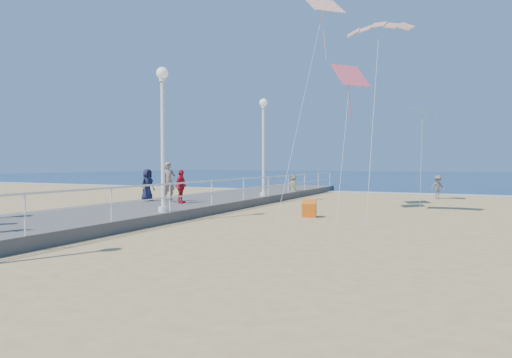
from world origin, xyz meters
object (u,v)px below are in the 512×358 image
at_px(lamp_post_far, 263,136).
at_px(spectator_3, 181,186).
at_px(beach_walker_c, 293,186).
at_px(lamp_post_mid, 163,123).
at_px(spectator_6, 169,182).
at_px(spectator_4, 147,185).
at_px(beach_walker_a, 438,187).
at_px(box_kite, 309,210).

height_order(lamp_post_far, spectator_3, lamp_post_far).
bearing_deg(lamp_post_far, beach_walker_c, 91.38).
relative_size(lamp_post_mid, spectator_6, 2.87).
distance_m(lamp_post_far, spectator_4, 6.91).
bearing_deg(beach_walker_a, spectator_4, -166.19).
bearing_deg(spectator_4, beach_walker_a, -35.83).
height_order(lamp_post_far, spectator_6, lamp_post_far).
bearing_deg(lamp_post_mid, beach_walker_c, 90.49).
bearing_deg(beach_walker_c, lamp_post_mid, -41.86).
relative_size(beach_walker_c, box_kite, 2.46).
bearing_deg(beach_walker_a, lamp_post_far, -171.49).
xyz_separation_m(beach_walker_a, box_kite, (-4.13, -12.33, -0.43)).
relative_size(spectator_4, box_kite, 2.55).
bearing_deg(box_kite, spectator_4, 168.55).
bearing_deg(beach_walker_c, spectator_4, -61.50).
bearing_deg(beach_walker_c, beach_walker_a, 62.38).
bearing_deg(lamp_post_far, spectator_4, -124.91).
height_order(spectator_6, beach_walker_a, spectator_6).
xyz_separation_m(spectator_3, beach_walker_c, (1.40, 10.65, -0.42)).
height_order(spectator_3, spectator_4, spectator_4).
relative_size(spectator_4, beach_walker_c, 1.04).
height_order(lamp_post_far, box_kite, lamp_post_far).
height_order(spectator_6, beach_walker_c, spectator_6).
xyz_separation_m(lamp_post_far, box_kite, (4.34, -5.08, -3.36)).
bearing_deg(spectator_4, spectator_3, -91.28).
distance_m(spectator_3, beach_walker_c, 10.75).
relative_size(lamp_post_far, beach_walker_a, 3.62).
bearing_deg(beach_walker_a, beach_walker_c, 162.66).
bearing_deg(beach_walker_c, spectator_6, -55.41).
distance_m(spectator_6, beach_walker_a, 16.64).
height_order(lamp_post_mid, beach_walker_a, lamp_post_mid).
xyz_separation_m(spectator_4, spectator_6, (1.19, 0.04, 0.16)).
height_order(lamp_post_mid, box_kite, lamp_post_mid).
xyz_separation_m(lamp_post_far, spectator_4, (-3.69, -5.29, -2.49)).
height_order(spectator_4, beach_walker_a, spectator_4).
height_order(spectator_6, box_kite, spectator_6).
bearing_deg(beach_walker_c, box_kite, -18.46).
bearing_deg(spectator_6, lamp_post_far, 1.76).
bearing_deg(spectator_4, spectator_6, -79.59).
xyz_separation_m(spectator_3, beach_walker_a, (9.99, 12.91, -0.42)).
distance_m(lamp_post_mid, spectator_3, 4.45).
xyz_separation_m(lamp_post_far, beach_walker_a, (8.47, 7.25, -2.93)).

